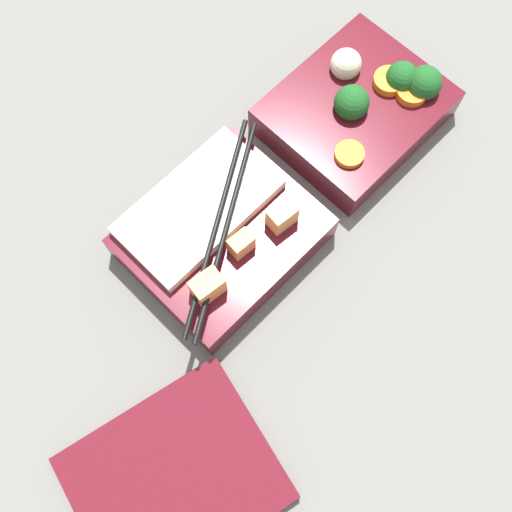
% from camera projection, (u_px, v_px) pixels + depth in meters
% --- Properties ---
extents(ground_plane, '(3.00, 3.00, 0.00)m').
position_uv_depth(ground_plane, '(291.00, 188.00, 0.62)').
color(ground_plane, slate).
extents(bento_tray_vegetable, '(0.17, 0.14, 0.07)m').
position_uv_depth(bento_tray_vegetable, '(359.00, 107.00, 0.62)').
color(bento_tray_vegetable, '#510F19').
rests_on(bento_tray_vegetable, ground_plane).
extents(bento_tray_rice, '(0.20, 0.14, 0.07)m').
position_uv_depth(bento_tray_rice, '(220.00, 234.00, 0.57)').
color(bento_tray_rice, '#510F19').
rests_on(bento_tray_rice, ground_plane).
extents(bento_lid, '(0.20, 0.18, 0.01)m').
position_uv_depth(bento_lid, '(174.00, 478.00, 0.52)').
color(bento_lid, '#510F19').
rests_on(bento_lid, ground_plane).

